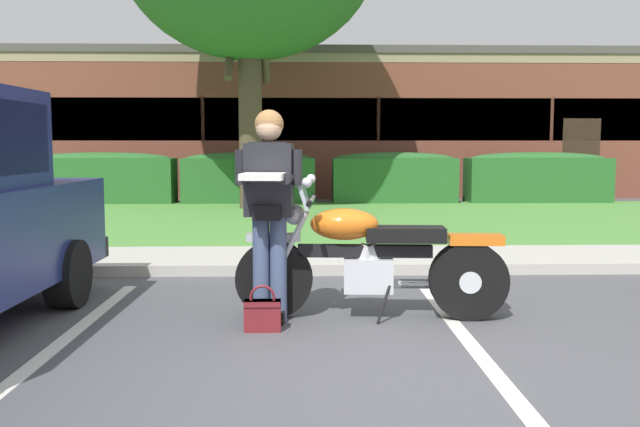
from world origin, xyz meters
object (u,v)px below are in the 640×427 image
at_px(hedge_left, 102,177).
at_px(hedge_right, 537,177).
at_px(hedge_center_left, 249,177).
at_px(rider_person, 269,198).
at_px(hedge_center_right, 394,177).
at_px(motorcycle, 381,259).
at_px(handbag, 263,313).
at_px(brick_building, 361,127).

distance_m(hedge_left, hedge_right, 10.32).
bearing_deg(hedge_center_left, hedge_right, 0.00).
bearing_deg(hedge_left, rider_person, -67.97).
height_order(rider_person, hedge_left, rider_person).
bearing_deg(rider_person, hedge_center_right, 77.26).
xyz_separation_m(motorcycle, handbag, (-0.95, -0.38, -0.34)).
relative_size(rider_person, hedge_center_left, 0.55).
xyz_separation_m(hedge_center_left, hedge_right, (6.88, 0.00, 0.00)).
relative_size(motorcycle, hedge_center_left, 0.72).
height_order(hedge_center_right, hedge_right, same).
bearing_deg(hedge_left, hedge_center_left, 0.00).
bearing_deg(rider_person, hedge_center_left, 95.10).
distance_m(rider_person, handbag, 0.91).
height_order(rider_person, hedge_right, rider_person).
height_order(hedge_left, hedge_center_left, same).
relative_size(motorcycle, brick_building, 0.08).
bearing_deg(hedge_right, handbag, -118.00).
distance_m(motorcycle, hedge_right, 11.91).
bearing_deg(hedge_center_right, motorcycle, -98.20).
height_order(motorcycle, brick_building, brick_building).
bearing_deg(hedge_left, hedge_right, 0.00).
bearing_deg(hedge_center_right, hedge_left, -180.00).
relative_size(rider_person, hedge_left, 0.51).
xyz_separation_m(handbag, hedge_right, (5.95, 11.19, 0.51)).
relative_size(rider_person, hedge_center_right, 0.58).
relative_size(motorcycle, hedge_right, 0.67).
relative_size(hedge_left, brick_building, 0.12).
bearing_deg(brick_building, hedge_center_left, -115.11).
xyz_separation_m(rider_person, handbag, (-0.04, -0.28, -0.86)).
relative_size(rider_person, hedge_right, 0.51).
relative_size(motorcycle, hedge_center_right, 0.77).
height_order(hedge_center_left, hedge_center_right, same).
bearing_deg(brick_building, rider_person, -97.26).
distance_m(rider_person, hedge_left, 11.78).
xyz_separation_m(hedge_center_left, brick_building, (3.25, 6.93, 1.33)).
relative_size(hedge_center_left, hedge_right, 0.92).
relative_size(motorcycle, handbag, 6.23).
bearing_deg(hedge_right, hedge_center_right, 180.00).
distance_m(motorcycle, hedge_center_right, 10.92).
xyz_separation_m(hedge_center_right, brick_building, (-0.20, 6.93, 1.33)).
xyz_separation_m(motorcycle, hedge_left, (-5.32, 10.80, 0.16)).
bearing_deg(handbag, hedge_center_left, 94.76).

